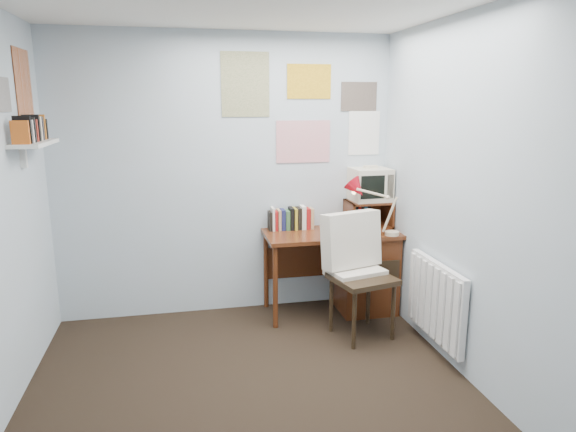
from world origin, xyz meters
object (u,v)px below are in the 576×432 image
desk (359,268)px  crt_tv (370,183)px  tv_riser (368,214)px  wall_shelf (34,143)px  radiator (436,301)px  desk_lamp (393,210)px  desk_chair (363,279)px

desk → crt_tv: bearing=44.6°
desk → crt_tv: size_ratio=3.49×
tv_riser → wall_shelf: size_ratio=0.65×
desk → crt_tv: (0.13, 0.13, 0.77)m
crt_tv → radiator: (0.16, -1.06, -0.75)m
radiator → wall_shelf: wall_shelf is taller
tv_riser → crt_tv: bearing=55.8°
tv_riser → desk_lamp: bearing=-73.4°
tv_riser → crt_tv: crt_tv is taller
crt_tv → wall_shelf: size_ratio=0.55×
desk → tv_riser: bearing=43.0°
desk_chair → wall_shelf: 2.66m
crt_tv → radiator: crt_tv is taller
tv_riser → crt_tv: 0.29m
desk_lamp → radiator: (0.07, -0.71, -0.56)m
desk → tv_riser: tv_riser is taller
desk_lamp → tv_riser: (-0.10, 0.33, -0.10)m
wall_shelf → desk_chair: bearing=-3.8°
tv_riser → wall_shelf: 2.83m
desk → desk_lamp: 0.66m
desk_lamp → tv_riser: size_ratio=1.11×
tv_riser → radiator: bearing=-80.7°
desk_lamp → radiator: desk_lamp is taller
desk_chair → radiator: size_ratio=1.24×
desk → wall_shelf: (-2.57, -0.38, 1.21)m
desk → tv_riser: 0.51m
crt_tv → wall_shelf: (-2.70, -0.51, 0.45)m
desk → wall_shelf: size_ratio=1.94×
crt_tv → tv_riser: bearing=-126.6°
crt_tv → radiator: bearing=-84.0°
desk_chair → desk_lamp: 0.70m
desk → crt_tv: crt_tv is taller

